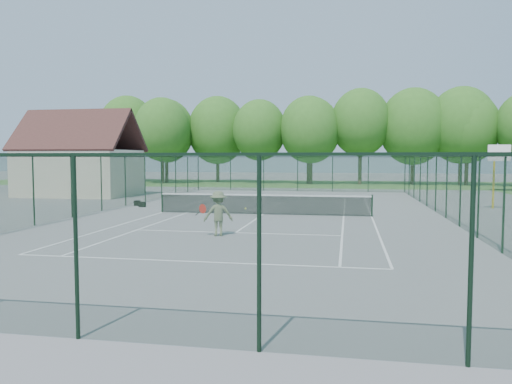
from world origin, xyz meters
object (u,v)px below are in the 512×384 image
at_px(tennis_net, 263,203).
at_px(basketball_goal, 497,164).
at_px(sports_bag_a, 137,203).
at_px(tennis_player, 218,214).

bearing_deg(tennis_net, basketball_goal, 21.11).
height_order(sports_bag_a, tennis_player, tennis_player).
bearing_deg(basketball_goal, tennis_net, -158.89).
distance_m(basketball_goal, sports_bag_a, 21.09).
relative_size(tennis_net, basketball_goal, 3.04).
xyz_separation_m(tennis_net, basketball_goal, (12.55, 4.85, 1.99)).
xyz_separation_m(sports_bag_a, tennis_player, (7.86, -10.41, 0.69)).
bearing_deg(tennis_player, basketball_goal, 42.90).
bearing_deg(basketball_goal, sports_bag_a, -175.39).
relative_size(basketball_goal, tennis_player, 1.96).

